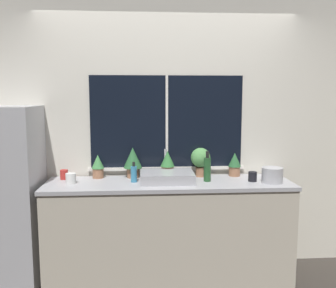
{
  "coord_description": "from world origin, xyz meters",
  "views": [
    {
      "loc": [
        -0.24,
        -3.06,
        1.72
      ],
      "look_at": [
        -0.01,
        0.28,
        1.28
      ],
      "focal_mm": 40.0,
      "sensor_mm": 36.0,
      "label": 1
    }
  ],
  "objects_px": {
    "mug_black": "(253,177)",
    "kettle": "(272,174)",
    "potted_plant_center": "(167,163)",
    "mug_red": "(64,175)",
    "sink": "(167,177)",
    "bottle_tall": "(207,169)",
    "potted_plant_far_left": "(98,166)",
    "mug_white": "(71,179)",
    "potted_plant_left": "(133,160)",
    "potted_plant_right": "(201,159)",
    "potted_plant_far_right": "(235,164)",
    "soap_bottle": "(134,174)"
  },
  "relations": [
    {
      "from": "mug_white",
      "to": "mug_red",
      "type": "bearing_deg",
      "value": 117.91
    },
    {
      "from": "sink",
      "to": "potted_plant_right",
      "type": "distance_m",
      "value": 0.41
    },
    {
      "from": "bottle_tall",
      "to": "mug_black",
      "type": "height_order",
      "value": "bottle_tall"
    },
    {
      "from": "potted_plant_center",
      "to": "potted_plant_right",
      "type": "height_order",
      "value": "potted_plant_right"
    },
    {
      "from": "sink",
      "to": "bottle_tall",
      "type": "relative_size",
      "value": 1.74
    },
    {
      "from": "potted_plant_right",
      "to": "bottle_tall",
      "type": "relative_size",
      "value": 1.01
    },
    {
      "from": "potted_plant_far_left",
      "to": "mug_red",
      "type": "bearing_deg",
      "value": -173.65
    },
    {
      "from": "mug_red",
      "to": "kettle",
      "type": "xyz_separation_m",
      "value": [
        1.91,
        -0.27,
        0.03
      ]
    },
    {
      "from": "sink",
      "to": "potted_plant_far_left",
      "type": "distance_m",
      "value": 0.68
    },
    {
      "from": "potted_plant_far_right",
      "to": "bottle_tall",
      "type": "xyz_separation_m",
      "value": [
        -0.31,
        -0.21,
        -0.01
      ]
    },
    {
      "from": "potted_plant_far_left",
      "to": "mug_red",
      "type": "relative_size",
      "value": 2.51
    },
    {
      "from": "mug_white",
      "to": "potted_plant_center",
      "type": "bearing_deg",
      "value": 13.83
    },
    {
      "from": "mug_white",
      "to": "mug_red",
      "type": "xyz_separation_m",
      "value": [
        -0.1,
        0.18,
        -0.0
      ]
    },
    {
      "from": "potted_plant_center",
      "to": "potted_plant_far_right",
      "type": "relative_size",
      "value": 1.11
    },
    {
      "from": "sink",
      "to": "potted_plant_far_right",
      "type": "height_order",
      "value": "sink"
    },
    {
      "from": "potted_plant_left",
      "to": "potted_plant_far_right",
      "type": "bearing_deg",
      "value": 0.0
    },
    {
      "from": "potted_plant_far_left",
      "to": "potted_plant_center",
      "type": "distance_m",
      "value": 0.67
    },
    {
      "from": "potted_plant_center",
      "to": "mug_red",
      "type": "xyz_separation_m",
      "value": [
        -0.98,
        -0.03,
        -0.09
      ]
    },
    {
      "from": "mug_black",
      "to": "mug_red",
      "type": "bearing_deg",
      "value": 173.32
    },
    {
      "from": "sink",
      "to": "kettle",
      "type": "height_order",
      "value": "sink"
    },
    {
      "from": "potted_plant_far_left",
      "to": "kettle",
      "type": "xyz_separation_m",
      "value": [
        1.6,
        -0.3,
        -0.04
      ]
    },
    {
      "from": "soap_bottle",
      "to": "potted_plant_center",
      "type": "bearing_deg",
      "value": 31.14
    },
    {
      "from": "potted_plant_far_left",
      "to": "mug_black",
      "type": "xyz_separation_m",
      "value": [
        1.44,
        -0.24,
        -0.07
      ]
    },
    {
      "from": "potted_plant_right",
      "to": "bottle_tall",
      "type": "height_order",
      "value": "potted_plant_right"
    },
    {
      "from": "bottle_tall",
      "to": "mug_red",
      "type": "xyz_separation_m",
      "value": [
        -1.33,
        0.17,
        -0.07
      ]
    },
    {
      "from": "potted_plant_center",
      "to": "mug_red",
      "type": "height_order",
      "value": "potted_plant_center"
    },
    {
      "from": "sink",
      "to": "potted_plant_center",
      "type": "distance_m",
      "value": 0.22
    },
    {
      "from": "sink",
      "to": "potted_plant_far_right",
      "type": "bearing_deg",
      "value": 16.09
    },
    {
      "from": "potted_plant_center",
      "to": "potted_plant_far_left",
      "type": "bearing_deg",
      "value": 180.0
    },
    {
      "from": "mug_red",
      "to": "mug_white",
      "type": "bearing_deg",
      "value": -62.09
    },
    {
      "from": "sink",
      "to": "mug_black",
      "type": "distance_m",
      "value": 0.79
    },
    {
      "from": "potted_plant_right",
      "to": "bottle_tall",
      "type": "distance_m",
      "value": 0.22
    },
    {
      "from": "potted_plant_left",
      "to": "potted_plant_far_left",
      "type": "bearing_deg",
      "value": -180.0
    },
    {
      "from": "mug_black",
      "to": "kettle",
      "type": "xyz_separation_m",
      "value": [
        0.16,
        -0.06,
        0.03
      ]
    },
    {
      "from": "potted_plant_far_right",
      "to": "mug_black",
      "type": "distance_m",
      "value": 0.28
    },
    {
      "from": "soap_bottle",
      "to": "mug_black",
      "type": "height_order",
      "value": "soap_bottle"
    },
    {
      "from": "sink",
      "to": "bottle_tall",
      "type": "bearing_deg",
      "value": -2.12
    },
    {
      "from": "kettle",
      "to": "potted_plant_right",
      "type": "bearing_deg",
      "value": 153.54
    },
    {
      "from": "kettle",
      "to": "potted_plant_center",
      "type": "bearing_deg",
      "value": 161.97
    },
    {
      "from": "sink",
      "to": "soap_bottle",
      "type": "bearing_deg",
      "value": 179.62
    },
    {
      "from": "potted_plant_left",
      "to": "bottle_tall",
      "type": "bearing_deg",
      "value": -16.97
    },
    {
      "from": "potted_plant_far_left",
      "to": "mug_white",
      "type": "xyz_separation_m",
      "value": [
        -0.22,
        -0.22,
        -0.07
      ]
    },
    {
      "from": "potted_plant_left",
      "to": "mug_red",
      "type": "height_order",
      "value": "potted_plant_left"
    },
    {
      "from": "potted_plant_far_left",
      "to": "potted_plant_left",
      "type": "bearing_deg",
      "value": 0.0
    },
    {
      "from": "potted_plant_far_left",
      "to": "mug_black",
      "type": "bearing_deg",
      "value": -9.49
    },
    {
      "from": "bottle_tall",
      "to": "mug_black",
      "type": "xyz_separation_m",
      "value": [
        0.42,
        -0.03,
        -0.07
      ]
    },
    {
      "from": "potted_plant_left",
      "to": "mug_white",
      "type": "xyz_separation_m",
      "value": [
        -0.55,
        -0.22,
        -0.12
      ]
    },
    {
      "from": "soap_bottle",
      "to": "potted_plant_right",
      "type": "bearing_deg",
      "value": 16.76
    },
    {
      "from": "mug_white",
      "to": "mug_black",
      "type": "relative_size",
      "value": 1.05
    },
    {
      "from": "sink",
      "to": "soap_bottle",
      "type": "distance_m",
      "value": 0.3
    }
  ]
}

